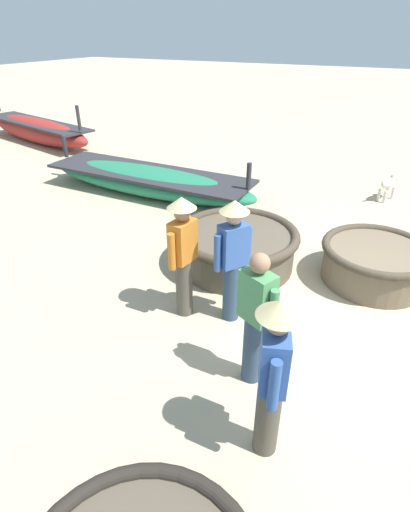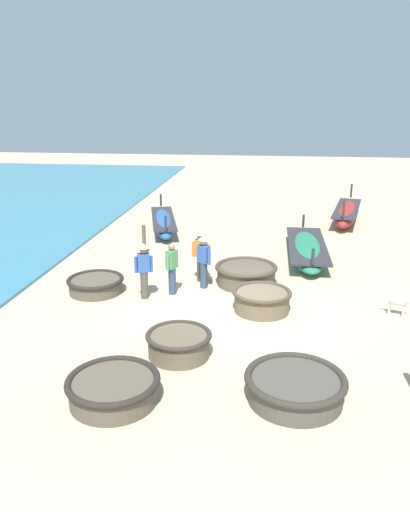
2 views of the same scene
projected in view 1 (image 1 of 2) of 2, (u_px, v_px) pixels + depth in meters
The scene contains 10 objects.
ground_plane at pixel (375, 311), 5.47m from camera, with size 80.00×80.00×0.00m, color #BCAD8C.
coracle_beside_post at pixel (375, 262), 5.97m from camera, with size 1.62×1.62×0.60m.
coracle_nearest at pixel (237, 246), 6.36m from camera, with size 1.95×1.95×0.63m.
long_boat_blue_hull at pixel (38, 130), 13.27m from camera, with size 2.07×5.40×1.43m.
long_boat_white_hull at pixel (148, 180), 9.22m from camera, with size 1.37×5.36×1.05m.
fisherman_crouching at pixel (273, 372), 3.22m from camera, with size 0.50×0.36×1.67m.
fisherman_with_hat at pixel (183, 251), 4.97m from camera, with size 0.53×0.36×1.67m.
fisherman_standing_right at pixel (233, 255), 4.88m from camera, with size 0.46×0.37×1.67m.
fisherman_hauling at pixel (256, 317), 4.02m from camera, with size 0.34×0.49×1.57m.
dog at pixel (389, 184), 8.82m from camera, with size 0.65×0.38×0.55m.
Camera 1 is at (-4.95, 0.05, 3.38)m, focal length 28.00 mm.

